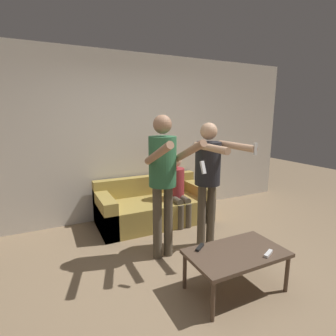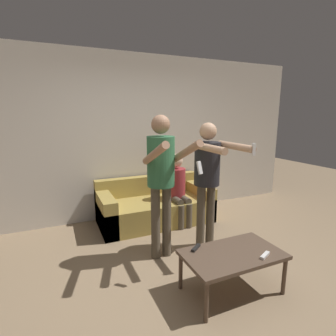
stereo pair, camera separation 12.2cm
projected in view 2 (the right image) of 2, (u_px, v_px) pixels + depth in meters
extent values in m
plane|color=#937A5B|center=(192.00, 280.00, 2.79)|extent=(14.00, 14.00, 0.00)
cube|color=silver|center=(133.00, 137.00, 4.40)|extent=(6.40, 0.06, 2.70)
cube|color=#AD9347|center=(155.00, 211.00, 4.26)|extent=(1.79, 0.86, 0.38)
cube|color=#AD9347|center=(148.00, 185.00, 4.50)|extent=(1.79, 0.16, 0.31)
cube|color=#AD9347|center=(106.00, 213.00, 3.93)|extent=(0.20, 0.86, 0.56)
cube|color=#AD9347|center=(198.00, 199.00, 4.56)|extent=(0.20, 0.86, 0.56)
cylinder|color=brown|center=(156.00, 223.00, 3.15)|extent=(0.11, 0.11, 0.91)
cylinder|color=brown|center=(167.00, 221.00, 3.21)|extent=(0.11, 0.11, 0.91)
cylinder|color=#337047|center=(161.00, 161.00, 3.03)|extent=(0.32, 0.32, 0.58)
sphere|color=#A87A5B|center=(161.00, 124.00, 2.94)|extent=(0.21, 0.21, 0.21)
cylinder|color=#A87A5B|center=(155.00, 154.00, 2.67)|extent=(0.08, 0.60, 0.32)
cylinder|color=#A87A5B|center=(186.00, 152.00, 2.82)|extent=(0.08, 0.60, 0.32)
cube|color=white|center=(200.00, 168.00, 2.58)|extent=(0.04, 0.08, 0.13)
cylinder|color=brown|center=(201.00, 217.00, 3.40)|extent=(0.11, 0.11, 0.85)
cylinder|color=brown|center=(210.00, 215.00, 3.46)|extent=(0.11, 0.11, 0.85)
cylinder|color=#232328|center=(207.00, 164.00, 3.29)|extent=(0.32, 0.32, 0.54)
sphere|color=tan|center=(208.00, 131.00, 3.21)|extent=(0.21, 0.21, 0.21)
cylinder|color=tan|center=(209.00, 148.00, 2.90)|extent=(0.08, 0.61, 0.08)
cylinder|color=tan|center=(235.00, 146.00, 3.04)|extent=(0.08, 0.61, 0.08)
cube|color=white|center=(254.00, 149.00, 2.76)|extent=(0.04, 0.03, 0.13)
cylinder|color=brown|center=(181.00, 217.00, 4.00)|extent=(0.11, 0.11, 0.38)
cylinder|color=brown|center=(189.00, 216.00, 4.05)|extent=(0.11, 0.11, 0.38)
cylinder|color=brown|center=(176.00, 200.00, 4.10)|extent=(0.11, 0.32, 0.11)
cylinder|color=brown|center=(184.00, 199.00, 4.15)|extent=(0.11, 0.32, 0.11)
cylinder|color=#9E2D33|center=(176.00, 184.00, 4.22)|extent=(0.31, 0.31, 0.50)
sphere|color=beige|center=(176.00, 161.00, 4.15)|extent=(0.21, 0.21, 0.21)
cube|color=brown|center=(233.00, 254.00, 2.54)|extent=(0.96, 0.56, 0.04)
cylinder|color=brown|center=(206.00, 302.00, 2.19)|extent=(0.04, 0.04, 0.38)
cylinder|color=brown|center=(284.00, 276.00, 2.54)|extent=(0.04, 0.04, 0.38)
cylinder|color=brown|center=(181.00, 271.00, 2.62)|extent=(0.04, 0.04, 0.38)
cylinder|color=brown|center=(250.00, 253.00, 2.97)|extent=(0.04, 0.04, 0.38)
cube|color=white|center=(265.00, 255.00, 2.46)|extent=(0.15, 0.10, 0.02)
cube|color=black|center=(196.00, 248.00, 2.60)|extent=(0.14, 0.12, 0.02)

